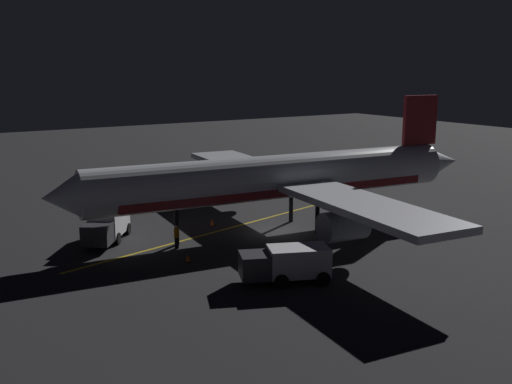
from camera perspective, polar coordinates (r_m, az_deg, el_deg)
ground_plane at (r=48.64m, az=1.99°, el=-3.89°), size 180.00×180.00×0.20m
apron_guide_stripe at (r=48.70m, az=-3.63°, el=-3.76°), size 6.97×27.31×0.01m
airliner at (r=47.91m, az=2.66°, el=1.27°), size 35.39×37.33×10.68m
baggage_truck at (r=46.95m, az=-14.09°, el=-3.18°), size 5.86×5.10×2.34m
catering_truck at (r=37.17m, az=3.12°, el=-6.92°), size 4.08×5.89×2.23m
ground_crew_worker at (r=44.23m, az=-7.63°, el=-4.28°), size 0.40×0.40×1.74m
traffic_cone_near_left at (r=41.39m, az=-6.57°, el=-6.32°), size 0.50×0.50×0.55m
traffic_cone_near_right at (r=50.42m, az=-4.24°, el=-2.93°), size 0.50×0.50×0.55m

